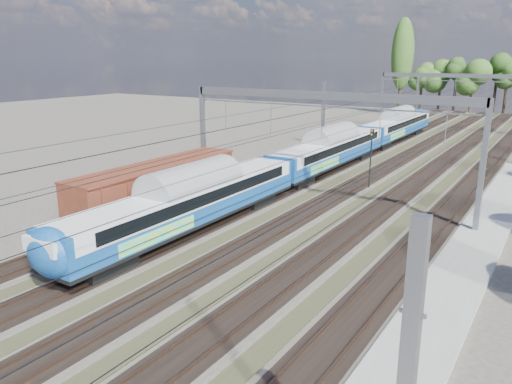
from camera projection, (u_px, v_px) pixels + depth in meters
The scene contains 8 objects.
track_bed at pixel (382, 170), 51.66m from camera, with size 21.00×130.00×0.34m.
platform at pixel (450, 290), 25.08m from camera, with size 3.00×70.00×0.30m, color gray.
catenary at pixel (411, 104), 56.10m from camera, with size 25.65×130.00×9.00m.
poplar at pixel (403, 55), 99.24m from camera, with size 4.40×4.40×19.04m.
emu_train at pixel (330, 146), 50.64m from camera, with size 3.18×67.25×4.65m.
freight_boxcar at pixel (158, 186), 36.52m from camera, with size 3.08×14.88×3.84m.
worker at pixel (490, 120), 86.33m from camera, with size 0.62×0.41×1.71m, color black.
signal_near at pixel (371, 152), 43.86m from camera, with size 0.38×0.35×5.42m.
Camera 1 is at (16.04, -4.57, 11.50)m, focal length 35.00 mm.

